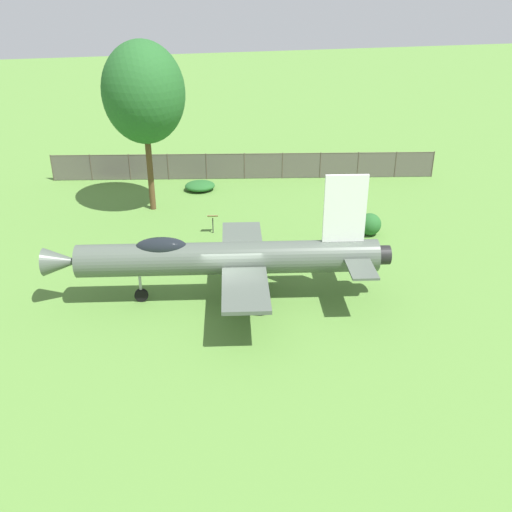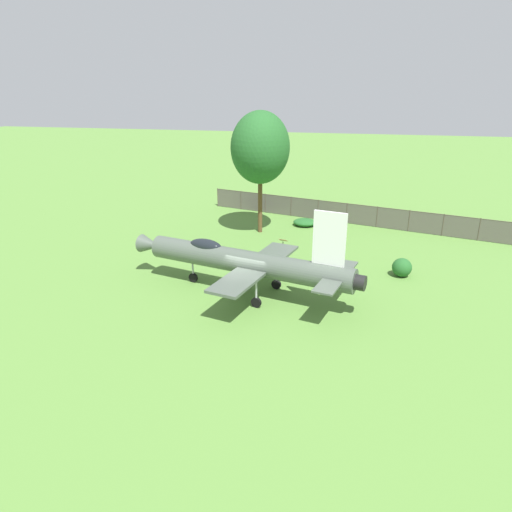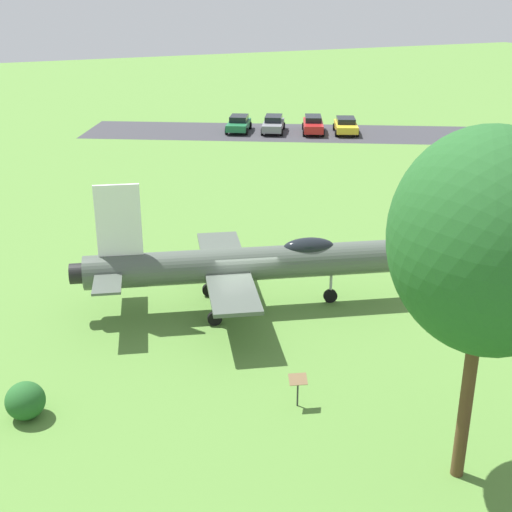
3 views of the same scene
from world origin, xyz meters
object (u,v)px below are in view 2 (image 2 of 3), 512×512
display_jet (242,260)px  info_plaque (283,242)px  shrub_near_fence (402,267)px  shade_tree (260,148)px  shrub_by_tree (305,222)px

display_jet → info_plaque: display_jet is taller
shrub_near_fence → info_plaque: size_ratio=1.13×
shade_tree → shrub_near_fence: (7.53, 11.15, -6.49)m
display_jet → shrub_by_tree: bearing=-83.9°
shrub_by_tree → shrub_near_fence: bearing=36.7°
display_jet → shrub_by_tree: display_jet is taller
shade_tree → shrub_by_tree: shade_tree is taller
shade_tree → info_plaque: bearing=30.0°
shrub_near_fence → display_jet: bearing=-63.8°
shrub_near_fence → shrub_by_tree: size_ratio=0.63×
display_jet → shrub_near_fence: size_ratio=11.46×
display_jet → info_plaque: size_ratio=12.90×
display_jet → info_plaque: bearing=-85.7°
shade_tree → info_plaque: (4.81, 2.78, -6.25)m
shrub_by_tree → shade_tree: bearing=-52.9°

